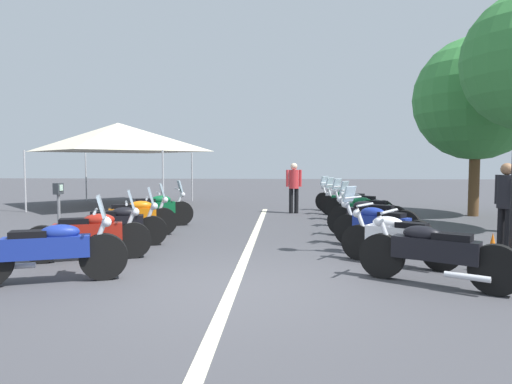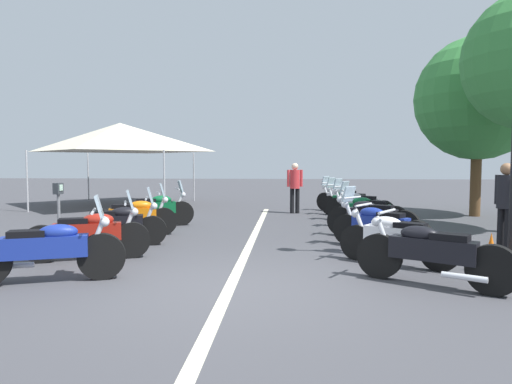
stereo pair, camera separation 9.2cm
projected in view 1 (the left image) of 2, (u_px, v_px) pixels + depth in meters
name	position (u px, v px, depth m)	size (l,w,h in m)	color
ground_plane	(232.00, 289.00, 6.08)	(80.00, 80.00, 0.00)	#424247
lane_centre_stripe	(252.00, 242.00, 9.69)	(13.53, 0.16, 0.01)	beige
motorcycle_left_row_0	(49.00, 250.00, 6.35)	(0.97, 2.09, 1.23)	black
motorcycle_left_row_1	(90.00, 234.00, 7.85)	(0.94, 2.03, 1.21)	black
motorcycle_left_row_2	(117.00, 224.00, 9.15)	(0.82, 2.01, 1.19)	black
motorcycle_left_row_3	(134.00, 216.00, 10.44)	(0.91, 1.93, 1.21)	black
motorcycle_left_row_4	(155.00, 209.00, 11.98)	(0.99, 1.95, 1.21)	black
motorcycle_right_row_0	(433.00, 252.00, 6.24)	(1.26, 1.89, 1.01)	black
motorcycle_right_row_1	(397.00, 238.00, 7.50)	(1.22, 1.73, 0.99)	black
motorcycle_right_row_2	(379.00, 225.00, 8.91)	(1.45, 1.71, 1.20)	black
motorcycle_right_row_3	(371.00, 217.00, 10.18)	(1.15, 1.91, 1.01)	black
motorcycle_right_row_4	(367.00, 211.00, 11.57)	(1.17, 1.78, 1.20)	black
motorcycle_right_row_5	(358.00, 205.00, 12.93)	(1.42, 1.76, 1.22)	black
motorcycle_right_row_6	(348.00, 202.00, 14.28)	(1.41, 1.75, 1.20)	black
motorcycle_right_row_7	(340.00, 198.00, 15.57)	(1.45, 1.68, 1.20)	black
parking_meter	(59.00, 203.00, 8.90)	(0.19, 0.15, 1.29)	slate
traffic_cone_1	(492.00, 253.00, 7.03)	(0.36, 0.36, 0.61)	orange
bystander_0	(294.00, 184.00, 15.08)	(0.32, 0.52, 1.67)	black
bystander_1	(506.00, 200.00, 8.54)	(0.51, 0.32, 1.68)	black
roadside_tree_1	(477.00, 99.00, 14.14)	(3.82, 3.82, 5.58)	brown
event_tent	(118.00, 137.00, 17.51)	(5.27, 5.27, 3.20)	beige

